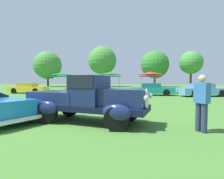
{
  "coord_description": "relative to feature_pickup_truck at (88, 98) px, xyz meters",
  "views": [
    {
      "loc": [
        1.83,
        -6.45,
        1.53
      ],
      "look_at": [
        0.98,
        1.75,
        1.1
      ],
      "focal_mm": 28.33,
      "sensor_mm": 36.0,
      "label": 1
    }
  ],
  "objects": [
    {
      "name": "ground_plane",
      "position": [
        -0.31,
        0.18,
        -0.87
      ],
      "size": [
        120.0,
        120.0,
        0.0
      ],
      "primitive_type": "plane",
      "color": "#42752D"
    },
    {
      "name": "feature_pickup_truck",
      "position": [
        0.0,
        0.0,
        0.0
      ],
      "size": [
        4.63,
        2.65,
        1.7
      ],
      "color": "black",
      "rests_on": "ground_plane"
    },
    {
      "name": "show_car_yellow",
      "position": [
        -10.44,
        13.35,
        -0.27
      ],
      "size": [
        4.39,
        1.78,
        1.22
      ],
      "color": "yellow",
      "rests_on": "ground_plane"
    },
    {
      "name": "show_car_lime",
      "position": [
        -3.34,
        12.79,
        -0.27
      ],
      "size": [
        4.47,
        2.37,
        1.22
      ],
      "color": "#60C62D",
      "rests_on": "ground_plane"
    },
    {
      "name": "show_car_teal",
      "position": [
        3.73,
        12.01,
        -0.27
      ],
      "size": [
        4.26,
        1.81,
        1.22
      ],
      "color": "teal",
      "rests_on": "ground_plane"
    },
    {
      "name": "show_car_skyblue",
      "position": [
        8.33,
        11.19,
        -0.27
      ],
      "size": [
        4.58,
        2.47,
        1.22
      ],
      "color": "#669EDB",
      "rests_on": "ground_plane"
    },
    {
      "name": "spectator_between_cars",
      "position": [
        -3.1,
        8.99,
        0.05
      ],
      "size": [
        0.43,
        0.3,
        1.69
      ],
      "color": "#383838",
      "rests_on": "ground_plane"
    },
    {
      "name": "spectator_far_side",
      "position": [
        3.61,
        -0.87,
        0.05
      ],
      "size": [
        0.42,
        0.47,
        1.69
      ],
      "color": "#283351",
      "rests_on": "ground_plane"
    },
    {
      "name": "canopy_tent_left_field",
      "position": [
        -8.79,
        19.74,
        1.55
      ],
      "size": [
        2.76,
        2.76,
        2.71
      ],
      "color": "#B7B7BC",
      "rests_on": "ground_plane"
    },
    {
      "name": "canopy_tent_center_field",
      "position": [
        -1.29,
        18.96,
        1.55
      ],
      "size": [
        2.75,
        2.75,
        2.71
      ],
      "color": "#B7B7BC",
      "rests_on": "ground_plane"
    },
    {
      "name": "canopy_tent_right_field",
      "position": [
        4.29,
        18.92,
        1.56
      ],
      "size": [
        2.88,
        2.88,
        2.71
      ],
      "color": "#B7B7BC",
      "rests_on": "ground_plane"
    },
    {
      "name": "treeline_far_left",
      "position": [
        -18.17,
        34.33,
        4.21
      ],
      "size": [
        6.58,
        6.58,
        8.38
      ],
      "color": "#47331E",
      "rests_on": "ground_plane"
    },
    {
      "name": "treeline_mid_left",
      "position": [
        -5.08,
        35.2,
        5.27
      ],
      "size": [
        6.63,
        6.63,
        9.47
      ],
      "color": "#47331E",
      "rests_on": "ground_plane"
    },
    {
      "name": "treeline_center",
      "position": [
        7.07,
        35.01,
        4.24
      ],
      "size": [
        6.31,
        6.31,
        8.28
      ],
      "color": "brown",
      "rests_on": "ground_plane"
    },
    {
      "name": "treeline_mid_right",
      "position": [
        14.42,
        33.19,
        4.41
      ],
      "size": [
        4.87,
        4.87,
        7.73
      ],
      "color": "#47331E",
      "rests_on": "ground_plane"
    }
  ]
}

